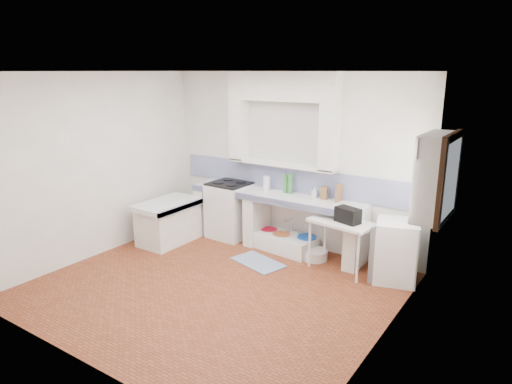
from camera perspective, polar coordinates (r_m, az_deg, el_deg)
The scene contains 36 objects.
floor at distance 6.30m, azimuth -5.18°, elevation -11.69°, with size 4.50×4.50×0.00m, color brown.
ceiling at distance 5.64m, azimuth -5.86°, elevation 14.69°, with size 4.50×4.50×0.00m, color white.
wall_back at distance 7.43m, azimuth 4.31°, elevation 3.89°, with size 4.50×4.50×0.00m, color white.
wall_front at distance 4.51m, azimuth -21.79°, elevation -4.46°, with size 4.50×4.50×0.00m, color white.
wall_left at distance 7.41m, azimuth -19.13°, elevation 3.08°, with size 4.50×4.50×0.00m, color white.
wall_right at distance 4.76m, azimuth 16.01°, elevation -2.96°, with size 4.50×4.50×0.00m, color white.
alcove_mass at distance 7.24m, azimuth 3.28°, elevation 12.99°, with size 1.90×0.25×0.45m, color white.
window_frame at distance 5.80m, azimuth 21.52°, elevation 1.77°, with size 0.35×0.86×1.06m, color #372111.
lace_valance at distance 5.76m, azimuth 20.47°, elevation 5.65°, with size 0.01×0.84×0.24m, color white.
counter_slab at distance 7.35m, azimuth 2.39°, elevation -0.53°, with size 3.00×0.60×0.08m, color white.
counter_lip at distance 7.12m, azimuth 1.21°, elevation -1.03°, with size 3.00×0.04×0.10m, color navy.
counter_pier_left at distance 8.26m, azimuth -5.96°, elevation -2.10°, with size 0.20×0.55×0.82m, color white.
counter_pier_mid at distance 7.66m, azimuth 0.12°, elevation -3.39°, with size 0.20×0.55×0.82m, color white.
counter_pier_right at distance 6.90m, azimuth 12.37°, elevation -5.85°, with size 0.20×0.55×0.82m, color white.
peninsula_top at distance 7.75m, azimuth -10.92°, elevation -1.50°, with size 0.70×1.10×0.08m, color white.
peninsula_base at distance 7.86m, azimuth -10.79°, elevation -3.95°, with size 0.60×1.00×0.62m, color white.
peninsula_lip at distance 7.53m, azimuth -9.12°, elevation -1.91°, with size 0.04×1.10×0.10m, color navy.
backsplash at distance 7.48m, azimuth 4.21°, elevation 1.61°, with size 4.27×0.03×0.40m, color navy.
stove at distance 7.94m, azimuth -3.25°, elevation -2.31°, with size 0.66×0.64×0.93m, color white.
sink at distance 7.44m, azimuth 3.72°, elevation -6.41°, with size 0.95×0.51×0.23m, color white.
side_table at distance 6.73m, azimuth 10.46°, elevation -6.60°, with size 0.90×0.50×0.04m, color white.
fridge at distance 6.58m, azimuth 17.01°, elevation -7.06°, with size 0.55×0.55×0.85m, color white.
bucket_red at distance 7.68m, azimuth 1.61°, elevation -5.55°, with size 0.28×0.28×0.26m, color red.
bucket_orange at distance 7.47m, azimuth 3.16°, elevation -6.15°, with size 0.29×0.29×0.27m, color #C6632B.
bucket_blue at distance 7.35m, azimuth 6.31°, elevation -6.52°, with size 0.30×0.30×0.28m, color blue.
basin_white at distance 7.16m, azimuth 7.33°, elevation -7.72°, with size 0.39×0.39×0.15m, color white.
water_bottle_a at distance 7.60m, azimuth 3.96°, elevation -5.75°, with size 0.07×0.07×0.27m, color silver.
water_bottle_b at distance 7.52m, azimuth 5.34°, elevation -5.99°, with size 0.07×0.07×0.28m, color silver.
black_bag at distance 6.53m, azimuth 11.36°, elevation -2.85°, with size 0.34×0.20×0.22m, color black.
green_bottle_a at distance 7.38m, azimuth 3.67°, elevation 1.04°, with size 0.07×0.07×0.30m, color #347E34.
green_bottle_b at distance 7.33m, azimuth 4.28°, elevation 1.02°, with size 0.07×0.07×0.32m, color #347E34.
knife_block at distance 7.08m, azimuth 8.45°, elevation -0.11°, with size 0.10×0.08×0.20m, color brown.
cutting_board at distance 6.97m, azimuth 10.27°, elevation -0.10°, with size 0.02×0.20×0.27m, color brown.
paper_towel at distance 7.52m, azimuth 1.33°, elevation 1.08°, with size 0.12×0.12×0.24m, color white.
soap_bottle at distance 7.15m, azimuth 7.30°, elevation 0.01°, with size 0.08×0.08×0.18m, color white.
rug at distance 7.01m, azimuth 0.26°, elevation -8.72°, with size 0.80×0.46×0.01m, color #3D528E.
Camera 1 is at (3.58, -4.35, 2.81)m, focal length 32.18 mm.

